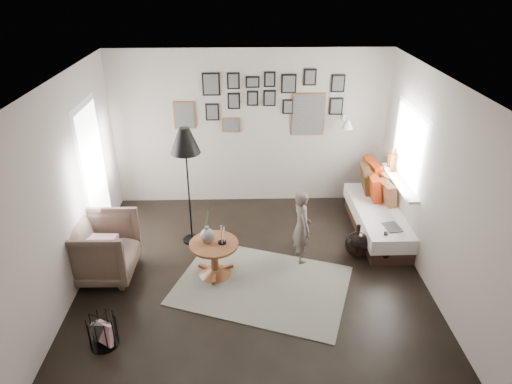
{
  "coord_description": "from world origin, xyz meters",
  "views": [
    {
      "loc": [
        -0.1,
        -4.77,
        3.77
      ],
      "look_at": [
        0.05,
        0.5,
        1.1
      ],
      "focal_mm": 32.0,
      "sensor_mm": 36.0,
      "label": 1
    }
  ],
  "objects_px": {
    "demijohn_large": "(357,244)",
    "pedestal_table": "(215,260)",
    "daybed": "(380,213)",
    "magazine_basket": "(103,331)",
    "vase": "(207,233)",
    "armchair": "(101,248)",
    "demijohn_small": "(383,250)",
    "child": "(302,227)",
    "floor_lamp": "(185,145)"
  },
  "relations": [
    {
      "from": "demijohn_large",
      "to": "pedestal_table",
      "type": "bearing_deg",
      "value": -168.86
    },
    {
      "from": "daybed",
      "to": "magazine_basket",
      "type": "relative_size",
      "value": 4.83
    },
    {
      "from": "vase",
      "to": "daybed",
      "type": "relative_size",
      "value": 0.24
    },
    {
      "from": "armchair",
      "to": "demijohn_small",
      "type": "relative_size",
      "value": 1.97
    },
    {
      "from": "daybed",
      "to": "child",
      "type": "relative_size",
      "value": 1.77
    },
    {
      "from": "daybed",
      "to": "demijohn_small",
      "type": "relative_size",
      "value": 4.16
    },
    {
      "from": "daybed",
      "to": "armchair",
      "type": "xyz_separation_m",
      "value": [
        -4.0,
        -1.03,
        0.13
      ]
    },
    {
      "from": "vase",
      "to": "demijohn_small",
      "type": "distance_m",
      "value": 2.48
    },
    {
      "from": "pedestal_table",
      "to": "armchair",
      "type": "bearing_deg",
      "value": 177.41
    },
    {
      "from": "pedestal_table",
      "to": "child",
      "type": "height_order",
      "value": "child"
    },
    {
      "from": "daybed",
      "to": "child",
      "type": "height_order",
      "value": "child"
    },
    {
      "from": "pedestal_table",
      "to": "daybed",
      "type": "xyz_separation_m",
      "value": [
        2.51,
        1.1,
        0.05
      ]
    },
    {
      "from": "pedestal_table",
      "to": "child",
      "type": "distance_m",
      "value": 1.26
    },
    {
      "from": "vase",
      "to": "floor_lamp",
      "type": "relative_size",
      "value": 0.26
    },
    {
      "from": "armchair",
      "to": "child",
      "type": "relative_size",
      "value": 0.84
    },
    {
      "from": "floor_lamp",
      "to": "child",
      "type": "xyz_separation_m",
      "value": [
        1.57,
        -0.54,
        -1.0
      ]
    },
    {
      "from": "child",
      "to": "floor_lamp",
      "type": "bearing_deg",
      "value": 58.48
    },
    {
      "from": "magazine_basket",
      "to": "demijohn_small",
      "type": "distance_m",
      "value": 3.8
    },
    {
      "from": "vase",
      "to": "demijohn_large",
      "type": "distance_m",
      "value": 2.15
    },
    {
      "from": "floor_lamp",
      "to": "pedestal_table",
      "type": "bearing_deg",
      "value": -65.47
    },
    {
      "from": "pedestal_table",
      "to": "daybed",
      "type": "relative_size",
      "value": 0.34
    },
    {
      "from": "armchair",
      "to": "child",
      "type": "distance_m",
      "value": 2.69
    },
    {
      "from": "armchair",
      "to": "pedestal_table",
      "type": "bearing_deg",
      "value": -91.77
    },
    {
      "from": "daybed",
      "to": "floor_lamp",
      "type": "bearing_deg",
      "value": -175.44
    },
    {
      "from": "daybed",
      "to": "floor_lamp",
      "type": "height_order",
      "value": "floor_lamp"
    },
    {
      "from": "daybed",
      "to": "magazine_basket",
      "type": "height_order",
      "value": "daybed"
    },
    {
      "from": "pedestal_table",
      "to": "magazine_basket",
      "type": "distance_m",
      "value": 1.68
    },
    {
      "from": "magazine_basket",
      "to": "demijohn_small",
      "type": "bearing_deg",
      "value": 23.05
    },
    {
      "from": "floor_lamp",
      "to": "demijohn_small",
      "type": "relative_size",
      "value": 3.89
    },
    {
      "from": "demijohn_large",
      "to": "child",
      "type": "relative_size",
      "value": 0.47
    },
    {
      "from": "floor_lamp",
      "to": "magazine_basket",
      "type": "relative_size",
      "value": 4.53
    },
    {
      "from": "pedestal_table",
      "to": "floor_lamp",
      "type": "bearing_deg",
      "value": 114.53
    },
    {
      "from": "armchair",
      "to": "demijohn_large",
      "type": "bearing_deg",
      "value": -83.86
    },
    {
      "from": "pedestal_table",
      "to": "vase",
      "type": "xyz_separation_m",
      "value": [
        -0.08,
        0.02,
        0.41
      ]
    },
    {
      "from": "floor_lamp",
      "to": "demijohn_large",
      "type": "relative_size",
      "value": 3.54
    },
    {
      "from": "floor_lamp",
      "to": "child",
      "type": "height_order",
      "value": "floor_lamp"
    },
    {
      "from": "armchair",
      "to": "magazine_basket",
      "type": "height_order",
      "value": "armchair"
    },
    {
      "from": "armchair",
      "to": "magazine_basket",
      "type": "bearing_deg",
      "value": -164.34
    },
    {
      "from": "magazine_basket",
      "to": "demijohn_small",
      "type": "relative_size",
      "value": 0.86
    },
    {
      "from": "pedestal_table",
      "to": "demijohn_large",
      "type": "xyz_separation_m",
      "value": [
        1.99,
        0.39,
        -0.04
      ]
    },
    {
      "from": "pedestal_table",
      "to": "armchair",
      "type": "distance_m",
      "value": 1.5
    },
    {
      "from": "vase",
      "to": "demijohn_small",
      "type": "relative_size",
      "value": 1.0
    },
    {
      "from": "daybed",
      "to": "vase",
      "type": "bearing_deg",
      "value": -157.59
    },
    {
      "from": "daybed",
      "to": "armchair",
      "type": "height_order",
      "value": "daybed"
    },
    {
      "from": "daybed",
      "to": "pedestal_table",
      "type": "bearing_deg",
      "value": -156.56
    },
    {
      "from": "daybed",
      "to": "demijohn_small",
      "type": "bearing_deg",
      "value": -101.7
    },
    {
      "from": "magazine_basket",
      "to": "daybed",
      "type": "bearing_deg",
      "value": 32.29
    },
    {
      "from": "daybed",
      "to": "demijohn_large",
      "type": "distance_m",
      "value": 0.88
    },
    {
      "from": "floor_lamp",
      "to": "demijohn_large",
      "type": "xyz_separation_m",
      "value": [
        2.38,
        -0.46,
        -1.34
      ]
    },
    {
      "from": "demijohn_small",
      "to": "child",
      "type": "height_order",
      "value": "child"
    }
  ]
}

